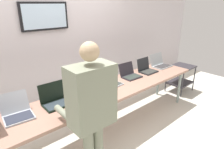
# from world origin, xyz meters

# --- Properties ---
(ground) EXTENTS (8.00, 8.00, 0.04)m
(ground) POSITION_xyz_m (0.00, 0.00, -0.02)
(ground) COLOR beige
(back_wall) EXTENTS (8.00, 0.11, 2.43)m
(back_wall) POSITION_xyz_m (-0.01, 1.13, 1.22)
(back_wall) COLOR silver
(back_wall) RESTS_ON ground
(workbench) EXTENTS (3.68, 0.70, 0.72)m
(workbench) POSITION_xyz_m (0.00, 0.00, 0.68)
(workbench) COLOR #9A715F
(workbench) RESTS_ON ground
(laptop_station_0) EXTENTS (0.34, 0.38, 0.24)m
(laptop_station_0) POSITION_xyz_m (-1.16, 0.14, 0.78)
(laptop_station_0) COLOR #ABB1BC
(laptop_station_0) RESTS_ON workbench
(laptop_station_1) EXTENTS (0.36, 0.30, 0.26)m
(laptop_station_1) POSITION_xyz_m (-0.70, 0.11, 0.78)
(laptop_station_1) COLOR black
(laptop_station_1) RESTS_ON workbench
(laptop_station_2) EXTENTS (0.35, 0.33, 0.26)m
(laptop_station_2) POSITION_xyz_m (-0.22, 0.14, 0.78)
(laptop_station_2) COLOR #3A373C
(laptop_station_2) RESTS_ON workbench
(laptop_station_3) EXTENTS (0.33, 0.36, 0.24)m
(laptop_station_3) POSITION_xyz_m (0.22, 0.14, 0.78)
(laptop_station_3) COLOR #B0B4BA
(laptop_station_3) RESTS_ON workbench
(laptop_station_4) EXTENTS (0.33, 0.31, 0.23)m
(laptop_station_4) POSITION_xyz_m (0.70, 0.14, 0.78)
(laptop_station_4) COLOR #27232B
(laptop_station_4) RESTS_ON workbench
(laptop_station_5) EXTENTS (0.32, 0.28, 0.24)m
(laptop_station_5) POSITION_xyz_m (1.13, 0.12, 0.78)
(laptop_station_5) COLOR black
(laptop_station_5) RESTS_ON workbench
(laptop_station_6) EXTENTS (0.38, 0.32, 0.24)m
(laptop_station_6) POSITION_xyz_m (1.59, 0.14, 0.78)
(laptop_station_6) COLOR #AFB7BC
(laptop_station_6) RESTS_ON workbench
(person) EXTENTS (0.45, 0.59, 1.62)m
(person) POSITION_xyz_m (-0.67, -0.62, 0.98)
(person) COLOR gray
(person) RESTS_ON ground
(paper_sheet) EXTENTS (0.26, 0.33, 0.00)m
(paper_sheet) POSITION_xyz_m (-0.43, -0.17, 0.72)
(paper_sheet) COLOR white
(paper_sheet) RESTS_ON workbench
(storage_cart) EXTENTS (0.56, 0.44, 0.60)m
(storage_cart) POSITION_xyz_m (2.28, 0.03, 0.40)
(storage_cart) COLOR #2D292F
(storage_cart) RESTS_ON ground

